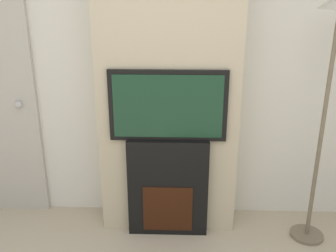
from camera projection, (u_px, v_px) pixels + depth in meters
wall_back at (169, 55)px, 2.88m from camera, size 6.00×0.06×2.70m
chimney_breast at (169, 59)px, 2.70m from camera, size 1.04×0.31×2.70m
fireplace at (168, 187)px, 2.88m from camera, size 0.61×0.15×0.78m
television at (168, 106)px, 2.66m from camera, size 0.84×0.07×0.52m
floor_lamp at (332, 60)px, 2.47m from camera, size 0.28×0.28×1.80m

